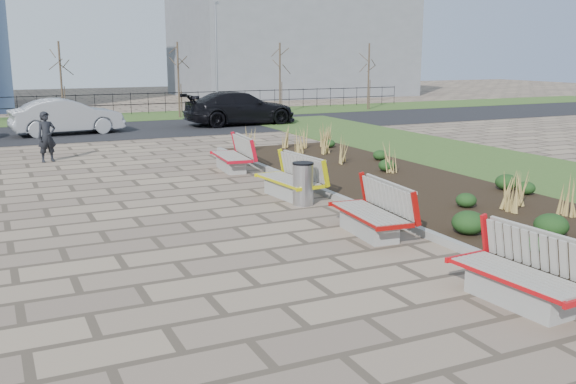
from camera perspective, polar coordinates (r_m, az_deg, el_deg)
name	(u,v)px	position (r m, az deg, el deg)	size (l,w,h in m)	color
ground	(282,305)	(9.11, -0.54, -10.05)	(120.00, 120.00, 0.00)	#89745E
planting_bed	(426,193)	(16.35, 12.19, -0.06)	(4.50, 18.00, 0.10)	black
planting_curb	(345,201)	(15.07, 5.11, -0.78)	(0.16, 18.00, 0.15)	gray
grass_verge_near	(564,178)	(19.56, 23.35, 1.11)	(5.00, 38.00, 0.04)	#33511E
grass_verge_far	(61,120)	(36.01, -19.53, 6.07)	(80.00, 5.00, 0.04)	#33511E
road	(76,132)	(30.08, -18.33, 5.05)	(80.00, 7.00, 0.02)	black
bench_a	(519,271)	(9.52, 19.86, -6.61)	(0.90, 2.10, 1.00)	red
bench_b	(369,210)	(12.45, 7.20, -1.60)	(0.90, 2.10, 1.00)	#A50D0B
bench_c	(288,177)	(15.59, 0.03, 1.31)	(0.90, 2.10, 1.00)	#CEC70A
bench_d	(231,154)	(19.29, -5.11, 3.38)	(0.90, 2.10, 1.00)	red
litter_bin	(303,184)	(14.82, 1.34, 0.69)	(0.48, 0.48, 0.98)	#B2B2B7
pedestrian	(47,137)	(22.14, -20.66, 4.61)	(0.59, 0.39, 1.63)	black
car_silver	(67,116)	(29.42, -19.05, 6.37)	(1.62, 4.64, 1.53)	gray
car_black	(240,108)	(31.70, -4.27, 7.44)	(2.24, 5.51, 1.60)	black
tree_c	(61,82)	(34.38, -19.51, 9.20)	(1.40, 1.40, 4.00)	#4C3D2D
tree_d	(178,80)	(35.50, -9.71, 9.79)	(1.40, 1.40, 4.00)	#4C3D2D
tree_e	(280,78)	(37.55, -0.72, 10.08)	(1.40, 1.40, 4.00)	#4C3D2D
tree_f	(369,77)	(40.40, 7.17, 10.14)	(1.40, 1.40, 4.00)	#4C3D2D
lamp_east	(216,61)	(35.58, -6.38, 11.50)	(0.24, 0.60, 6.00)	gray
railing_fence	(57,106)	(37.44, -19.84, 7.22)	(44.00, 0.10, 1.20)	black
building_grey	(290,34)	(54.97, 0.21, 13.86)	(18.00, 12.00, 10.00)	slate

